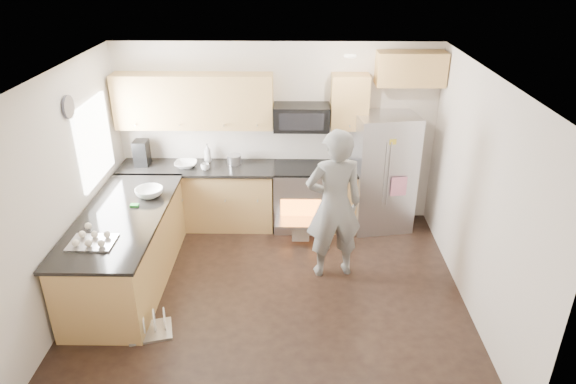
{
  "coord_description": "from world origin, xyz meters",
  "views": [
    {
      "loc": [
        0.28,
        -4.96,
        3.75
      ],
      "look_at": [
        0.19,
        0.5,
        1.11
      ],
      "focal_mm": 32.0,
      "sensor_mm": 36.0,
      "label": 1
    }
  ],
  "objects_px": {
    "refrigerator": "(382,173)",
    "dish_rack": "(150,327)",
    "stove_range": "(301,183)",
    "person": "(334,205)"
  },
  "relations": [
    {
      "from": "refrigerator",
      "to": "dish_rack",
      "type": "height_order",
      "value": "refrigerator"
    },
    {
      "from": "stove_range",
      "to": "refrigerator",
      "type": "relative_size",
      "value": 1.06
    },
    {
      "from": "stove_range",
      "to": "person",
      "type": "bearing_deg",
      "value": -72.39
    },
    {
      "from": "person",
      "to": "dish_rack",
      "type": "relative_size",
      "value": 3.67
    },
    {
      "from": "refrigerator",
      "to": "dish_rack",
      "type": "relative_size",
      "value": 3.26
    },
    {
      "from": "stove_range",
      "to": "dish_rack",
      "type": "relative_size",
      "value": 3.45
    },
    {
      "from": "stove_range",
      "to": "refrigerator",
      "type": "distance_m",
      "value": 1.16
    },
    {
      "from": "stove_range",
      "to": "person",
      "type": "xyz_separation_m",
      "value": [
        0.39,
        -1.22,
        0.28
      ]
    },
    {
      "from": "dish_rack",
      "to": "person",
      "type": "bearing_deg",
      "value": 30.22
    },
    {
      "from": "stove_range",
      "to": "refrigerator",
      "type": "xyz_separation_m",
      "value": [
        1.15,
        0.01,
        0.17
      ]
    }
  ]
}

